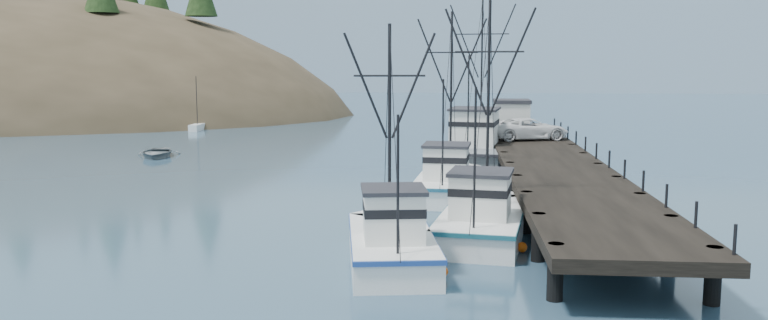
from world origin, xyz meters
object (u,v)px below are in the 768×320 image
Objects in this scene: trawler_far at (449,182)px; work_vessel at (478,150)px; motorboat at (157,157)px; pier_shed at (512,116)px; trawler_near at (484,219)px; pier at (554,168)px; trawler_mid at (391,242)px; pickup_truck at (529,129)px.

work_vessel reaches higher than trawler_far.
trawler_far is 2.24× the size of motorboat.
work_vessel is 6.94m from pier_shed.
trawler_near is 3.53× the size of pier_shed.
work_vessel is at bearing -116.93° from pier_shed.
pier is 18.12m from pier_shed.
trawler_mid is at bearing -118.80° from pier.
trawler_near is 10.48m from trawler_far.
trawler_far is at bearing -105.69° from pier_shed.
trawler_mid is 37.85m from motorboat.
motorboat is at bearing 173.65° from work_vessel.
pier_shed is at bearing 74.31° from trawler_far.
work_vessel reaches higher than pier_shed.
trawler_near is at bearing -91.30° from work_vessel.
pickup_truck reaches higher than motorboat.
trawler_far is at bearing 137.93° from pickup_truck.
pier is at bearing 3.69° from trawler_far.
trawler_far is 3.55× the size of pier_shed.
pickup_truck is 30.74m from motorboat.
trawler_mid is at bearing 146.25° from pickup_truck.
pier is at bearing 61.20° from trawler_mid.
pickup_truck is (0.91, -5.22, -0.58)m from pier_shed.
trawler_near is 1.13× the size of trawler_mid.
work_vessel is at bearing 88.70° from trawler_near.
work_vessel reaches higher than trawler_mid.
pickup_truck is (3.89, 0.65, 1.61)m from work_vessel.
trawler_near is 29.08m from pier_shed.
pier is at bearing 66.78° from trawler_near.
motorboat is at bearing 68.34° from pickup_truck.
pickup_truck is at bearing -80.14° from pier_shed.
pickup_truck is at bearing 90.91° from pier.
work_vessel is 4.95× the size of pier_shed.
trawler_far is 12.73m from work_vessel.
trawler_near is at bearing 152.07° from pickup_truck.
motorboat is at bearing 135.30° from trawler_near.
work_vessel is at bearing 82.16° from pickup_truck.
pier is at bearing 163.59° from pickup_truck.
pier is 11.73m from trawler_near.
motorboat is at bearing 153.84° from pier.
trawler_near is at bearing -96.94° from pier_shed.
work_vessel is at bearing 108.64° from pier.
trawler_near reaches higher than motorboat.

